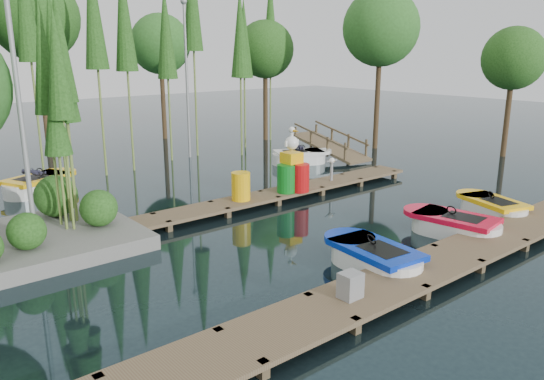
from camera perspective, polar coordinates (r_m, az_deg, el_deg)
ground_plane at (r=14.88m, az=-0.27°, el=-4.79°), size 90.00×90.00×0.00m
near_dock at (r=11.90m, az=13.72°, el=-9.24°), size 18.00×1.50×0.50m
far_dock at (r=17.28m, az=-2.93°, el=-1.20°), size 15.00×1.20×0.50m
tree_screen at (r=22.55m, az=-22.77°, el=16.59°), size 34.42×18.53×10.31m
lamp_island at (r=13.81m, az=-25.78°, el=10.32°), size 0.30×0.30×7.25m
lamp_rear at (r=25.38m, az=-9.20°, el=13.01°), size 0.30×0.30×7.25m
ramp at (r=25.29m, az=6.29°, el=4.72°), size 1.50×3.94×1.49m
boat_blue at (r=12.74m, az=10.85°, el=-7.24°), size 1.52×2.88×0.93m
boat_red at (r=15.57m, az=18.93°, el=-3.68°), size 1.67×2.93×0.93m
boat_yellow_near at (r=17.81m, az=22.57°, el=-1.81°), size 1.83×2.75×0.85m
boat_yellow_far at (r=20.85m, az=-23.79°, el=0.56°), size 3.17×2.39×1.45m
boat_white_far at (r=24.07m, az=3.02°, el=3.56°), size 3.03×2.24×1.31m
utility_cabinet at (r=10.61m, az=8.43°, el=-10.11°), size 0.43×0.36×0.52m
yellow_barrel at (r=17.05m, az=-3.37°, el=0.40°), size 0.61×0.61×0.91m
drum_cluster at (r=18.17m, az=2.30°, el=1.95°), size 1.28×1.17×2.21m
seagull_post at (r=19.68m, az=6.44°, el=2.67°), size 0.54×0.29×0.86m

